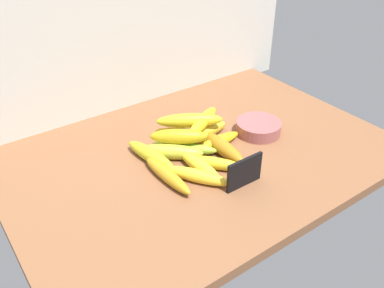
% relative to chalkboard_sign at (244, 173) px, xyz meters
% --- Properties ---
extents(counter_top, '(1.10, 0.76, 0.03)m').
position_rel_chalkboard_sign_xyz_m(counter_top, '(0.00, 0.18, -0.05)').
color(counter_top, brown).
rests_on(counter_top, ground).
extents(back_wall, '(1.30, 0.02, 0.70)m').
position_rel_chalkboard_sign_xyz_m(back_wall, '(0.00, 0.57, 0.28)').
color(back_wall, silver).
rests_on(back_wall, ground).
extents(chalkboard_sign, '(0.11, 0.02, 0.08)m').
position_rel_chalkboard_sign_xyz_m(chalkboard_sign, '(0.00, 0.00, 0.00)').
color(chalkboard_sign, black).
rests_on(chalkboard_sign, counter_top).
extents(fruit_bowl, '(0.14, 0.14, 0.04)m').
position_rel_chalkboard_sign_xyz_m(fruit_bowl, '(0.21, 0.17, -0.02)').
color(fruit_bowl, '#965352').
rests_on(fruit_bowl, counter_top).
extents(banana_0, '(0.17, 0.05, 0.04)m').
position_rel_chalkboard_sign_xyz_m(banana_0, '(0.06, 0.24, -0.02)').
color(banana_0, gold).
rests_on(banana_0, counter_top).
extents(banana_1, '(0.05, 0.17, 0.04)m').
position_rel_chalkboard_sign_xyz_m(banana_1, '(-0.06, 0.12, -0.02)').
color(banana_1, yellow).
rests_on(banana_1, counter_top).
extents(banana_2, '(0.17, 0.16, 0.04)m').
position_rel_chalkboard_sign_xyz_m(banana_2, '(-0.09, 0.21, -0.02)').
color(banana_2, gold).
rests_on(banana_2, counter_top).
extents(banana_3, '(0.13, 0.15, 0.03)m').
position_rel_chalkboard_sign_xyz_m(banana_3, '(-0.02, 0.10, -0.02)').
color(banana_3, gold).
rests_on(banana_3, counter_top).
extents(banana_4, '(0.04, 0.19, 0.03)m').
position_rel_chalkboard_sign_xyz_m(banana_4, '(-0.15, 0.13, -0.02)').
color(banana_4, '#BB8D1D').
rests_on(banana_4, counter_top).
extents(banana_5, '(0.17, 0.18, 0.04)m').
position_rel_chalkboard_sign_xyz_m(banana_5, '(0.01, 0.26, -0.02)').
color(banana_5, gold).
rests_on(banana_5, counter_top).
extents(banana_6, '(0.15, 0.04, 0.03)m').
position_rel_chalkboard_sign_xyz_m(banana_6, '(0.06, 0.19, -0.02)').
color(banana_6, yellow).
rests_on(banana_6, counter_top).
extents(banana_7, '(0.07, 0.19, 0.04)m').
position_rel_chalkboard_sign_xyz_m(banana_7, '(-0.14, 0.23, -0.02)').
color(banana_7, gold).
rests_on(banana_7, counter_top).
extents(banana_8, '(0.13, 0.17, 0.04)m').
position_rel_chalkboard_sign_xyz_m(banana_8, '(-0.09, 0.08, -0.02)').
color(banana_8, yellow).
rests_on(banana_8, counter_top).
extents(banana_9, '(0.05, 0.18, 0.04)m').
position_rel_chalkboard_sign_xyz_m(banana_9, '(0.05, 0.15, -0.02)').
color(banana_9, '#AE751A').
rests_on(banana_9, counter_top).
extents(banana_10, '(0.16, 0.16, 0.03)m').
position_rel_chalkboard_sign_xyz_m(banana_10, '(-0.04, 0.21, -0.02)').
color(banana_10, '#98C130').
rests_on(banana_10, counter_top).
extents(banana_11, '(0.16, 0.13, 0.04)m').
position_rel_chalkboard_sign_xyz_m(banana_11, '(-0.05, 0.22, 0.02)').
color(banana_11, gold).
rests_on(banana_11, banana_10).
extents(banana_12, '(0.19, 0.14, 0.04)m').
position_rel_chalkboard_sign_xyz_m(banana_12, '(0.02, 0.27, 0.02)').
color(banana_12, gold).
rests_on(banana_12, banana_5).
extents(banana_13, '(0.18, 0.12, 0.04)m').
position_rel_chalkboard_sign_xyz_m(banana_13, '(0.05, 0.25, 0.02)').
color(banana_13, yellow).
rests_on(banana_13, banana_0).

